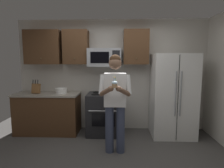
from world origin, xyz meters
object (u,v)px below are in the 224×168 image
Objects in this scene: refrigerator at (173,95)px; knife_block at (36,88)px; microwave at (105,58)px; bowl_large_white at (61,91)px; cupcake at (115,84)px; person at (115,98)px; oven_range at (104,114)px.

knife_block is at bearing 179.81° from refrigerator.
microwave reaches higher than bowl_large_white.
cupcake is (1.79, -1.18, 0.26)m from knife_block.
cupcake is (-1.24, -1.17, 0.39)m from refrigerator.
microwave is at bearing 173.97° from refrigerator.
refrigerator is 1.50m from person.
microwave is at bearing 5.54° from knife_block.
cupcake is (0.26, -1.21, 0.83)m from oven_range.
oven_range is at bearing 102.03° from cupcake.
person reaches higher than knife_block.
bowl_large_white is at bearing 144.68° from person.
oven_range is 0.53× the size of person.
knife_block is at bearing 146.55° from cupcake.
microwave is at bearing 89.98° from oven_range.
cupcake is at bearing -79.02° from microwave.
cupcake reaches higher than oven_range.
microwave is 1.72m from refrigerator.
oven_range is 1.10m from bowl_large_white.
oven_range is at bearing 178.50° from refrigerator.
refrigerator reaches higher than person.
knife_block reaches higher than oven_range.
oven_range is 1.63m from knife_block.
oven_range is 1.56m from refrigerator.
person reaches higher than cupcake.
refrigerator is at bearing -0.19° from knife_block.
person is (1.23, -0.87, 0.01)m from bowl_large_white.
knife_block is at bearing -178.27° from bowl_large_white.
cupcake is at bearing -90.00° from person.
knife_block is at bearing -178.90° from oven_range.
microwave reaches higher than person.
person is 10.13× the size of cupcake.
cupcake reaches higher than bowl_large_white.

